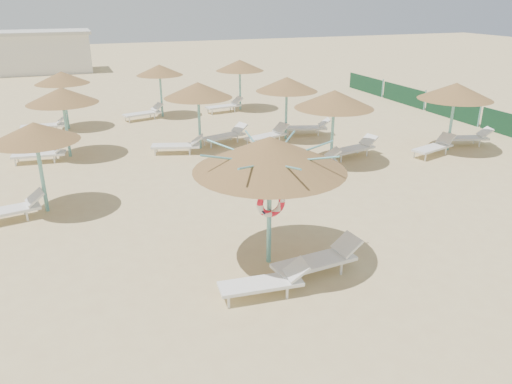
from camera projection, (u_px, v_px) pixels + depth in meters
name	position (u px, v px, depth m)	size (l,w,h in m)	color
ground	(274.00, 252.00, 12.25)	(120.00, 120.00, 0.00)	#CEB87D
main_palapa	(270.00, 154.00, 10.85)	(3.41, 3.41, 3.06)	#65AFAF
lounger_main_a	(267.00, 282.00, 10.38)	(1.92, 0.73, 0.68)	white
lounger_main_b	(320.00, 259.00, 11.19)	(2.13, 0.82, 0.76)	white
palapa_field	(227.00, 89.00, 20.41)	(19.53, 13.68, 2.72)	#65AFAF
service_hut	(37.00, 52.00, 40.08)	(8.40, 4.40, 3.25)	silver
windbreak_fence	(452.00, 109.00, 25.35)	(0.08, 19.84, 1.10)	#194D2A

